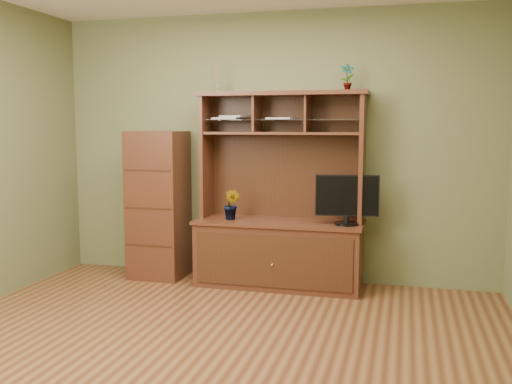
% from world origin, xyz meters
% --- Properties ---
extents(room, '(4.54, 4.04, 2.74)m').
position_xyz_m(room, '(0.00, 0.00, 1.35)').
color(room, '#522C17').
rests_on(room, ground).
extents(media_hutch, '(1.66, 0.61, 1.90)m').
position_xyz_m(media_hutch, '(0.15, 1.73, 0.52)').
color(media_hutch, '#3F1E12').
rests_on(media_hutch, room).
extents(monitor, '(0.59, 0.23, 0.47)m').
position_xyz_m(monitor, '(0.81, 1.64, 0.90)').
color(monitor, black).
rests_on(monitor, media_hutch).
extents(orchid_plant, '(0.20, 0.18, 0.30)m').
position_xyz_m(orchid_plant, '(-0.32, 1.65, 0.80)').
color(orchid_plant, '#2A5F20').
rests_on(orchid_plant, media_hutch).
extents(top_plant, '(0.15, 0.12, 0.25)m').
position_xyz_m(top_plant, '(0.77, 1.80, 2.03)').
color(top_plant, '#3A6924').
rests_on(top_plant, media_hutch).
extents(reed_diffuser, '(0.06, 0.06, 0.30)m').
position_xyz_m(reed_diffuser, '(-0.51, 1.81, 2.02)').
color(reed_diffuser, silver).
rests_on(reed_diffuser, media_hutch).
extents(magazines, '(0.83, 0.24, 0.04)m').
position_xyz_m(magazines, '(-0.21, 1.80, 1.65)').
color(magazines, '#9D9DA2').
rests_on(magazines, media_hutch).
extents(side_cabinet, '(0.54, 0.49, 1.52)m').
position_xyz_m(side_cabinet, '(-1.15, 1.74, 0.76)').
color(side_cabinet, '#3F1E12').
rests_on(side_cabinet, room).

